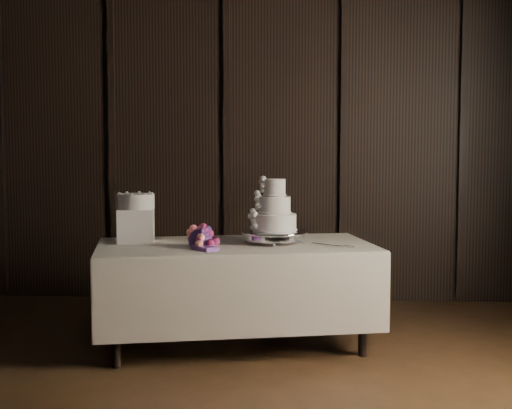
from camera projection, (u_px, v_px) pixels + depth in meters
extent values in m
cube|color=black|center=(227.00, 143.00, 6.79)|extent=(6.04, 0.04, 3.04)
cube|color=beige|center=(235.00, 245.00, 5.18)|extent=(2.15, 1.43, 0.01)
cube|color=white|center=(236.00, 299.00, 5.22)|extent=(1.98, 1.28, 0.71)
cylinder|color=silver|center=(274.00, 237.00, 5.21)|extent=(0.53, 0.53, 0.09)
cylinder|color=white|center=(274.00, 223.00, 5.21)|extent=(0.32, 0.32, 0.13)
cylinder|color=white|center=(274.00, 205.00, 5.19)|extent=(0.23, 0.23, 0.13)
cylinder|color=white|center=(275.00, 188.00, 5.18)|extent=(0.16, 0.16, 0.13)
cube|color=white|center=(136.00, 226.00, 5.26)|extent=(0.30, 0.30, 0.25)
cylinder|color=white|center=(136.00, 201.00, 5.25)|extent=(0.28, 0.28, 0.11)
cube|color=silver|center=(327.00, 245.00, 5.10)|extent=(0.30, 0.25, 0.01)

